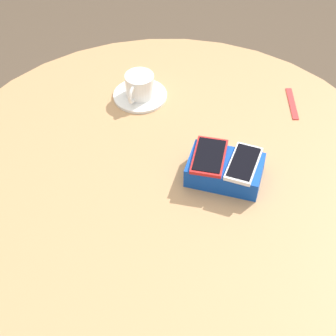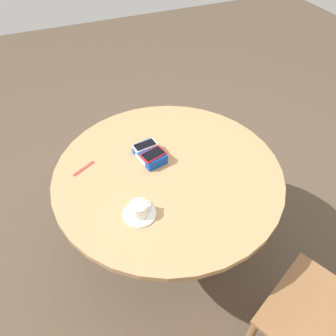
{
  "view_description": "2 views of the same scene",
  "coord_description": "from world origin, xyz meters",
  "px_view_note": "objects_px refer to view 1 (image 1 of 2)",
  "views": [
    {
      "loc": [
        -0.43,
        0.81,
        1.71
      ],
      "look_at": [
        0.0,
        0.0,
        0.74
      ],
      "focal_mm": 60.0,
      "sensor_mm": 36.0,
      "label": 1
    },
    {
      "loc": [
        1.07,
        -0.44,
        1.89
      ],
      "look_at": [
        0.0,
        0.0,
        0.74
      ],
      "focal_mm": 35.0,
      "sensor_mm": 36.0,
      "label": 2
    }
  ],
  "objects_px": {
    "phone_box": "(225,170)",
    "saucer": "(140,95)",
    "phone_red": "(209,156)",
    "coffee_cup": "(139,85)",
    "round_table": "(168,196)",
    "phone_white": "(244,163)",
    "lanyard_strap": "(292,104)"
  },
  "relations": [
    {
      "from": "phone_white",
      "to": "round_table",
      "type": "bearing_deg",
      "value": 20.61
    },
    {
      "from": "phone_box",
      "to": "saucer",
      "type": "xyz_separation_m",
      "value": [
        0.33,
        -0.17,
        -0.02
      ]
    },
    {
      "from": "phone_red",
      "to": "coffee_cup",
      "type": "bearing_deg",
      "value": -30.95
    },
    {
      "from": "phone_box",
      "to": "coffee_cup",
      "type": "distance_m",
      "value": 0.37
    },
    {
      "from": "phone_white",
      "to": "saucer",
      "type": "xyz_separation_m",
      "value": [
        0.37,
        -0.16,
        -0.05
      ]
    },
    {
      "from": "round_table",
      "to": "lanyard_strap",
      "type": "bearing_deg",
      "value": -114.54
    },
    {
      "from": "round_table",
      "to": "phone_red",
      "type": "bearing_deg",
      "value": -151.1
    },
    {
      "from": "saucer",
      "to": "coffee_cup",
      "type": "height_order",
      "value": "coffee_cup"
    },
    {
      "from": "lanyard_strap",
      "to": "round_table",
      "type": "bearing_deg",
      "value": 65.46
    },
    {
      "from": "coffee_cup",
      "to": "lanyard_strap",
      "type": "bearing_deg",
      "value": -156.16
    },
    {
      "from": "round_table",
      "to": "lanyard_strap",
      "type": "distance_m",
      "value": 0.43
    },
    {
      "from": "coffee_cup",
      "to": "saucer",
      "type": "bearing_deg",
      "value": -84.35
    },
    {
      "from": "phone_box",
      "to": "saucer",
      "type": "relative_size",
      "value": 1.29
    },
    {
      "from": "round_table",
      "to": "coffee_cup",
      "type": "bearing_deg",
      "value": -47.07
    },
    {
      "from": "phone_box",
      "to": "round_table",
      "type": "bearing_deg",
      "value": 22.81
    },
    {
      "from": "phone_box",
      "to": "saucer",
      "type": "distance_m",
      "value": 0.37
    },
    {
      "from": "phone_white",
      "to": "phone_red",
      "type": "height_order",
      "value": "phone_white"
    },
    {
      "from": "round_table",
      "to": "phone_red",
      "type": "distance_m",
      "value": 0.17
    },
    {
      "from": "saucer",
      "to": "coffee_cup",
      "type": "distance_m",
      "value": 0.04
    },
    {
      "from": "phone_box",
      "to": "lanyard_strap",
      "type": "distance_m",
      "value": 0.34
    },
    {
      "from": "round_table",
      "to": "coffee_cup",
      "type": "height_order",
      "value": "coffee_cup"
    },
    {
      "from": "phone_box",
      "to": "coffee_cup",
      "type": "bearing_deg",
      "value": -27.01
    },
    {
      "from": "phone_white",
      "to": "phone_red",
      "type": "xyz_separation_m",
      "value": [
        0.08,
        0.02,
        -0.0
      ]
    },
    {
      "from": "lanyard_strap",
      "to": "phone_box",
      "type": "bearing_deg",
      "value": 81.02
    },
    {
      "from": "coffee_cup",
      "to": "lanyard_strap",
      "type": "distance_m",
      "value": 0.42
    },
    {
      "from": "round_table",
      "to": "coffee_cup",
      "type": "xyz_separation_m",
      "value": [
        0.2,
        -0.22,
        0.12
      ]
    },
    {
      "from": "phone_red",
      "to": "saucer",
      "type": "relative_size",
      "value": 0.93
    },
    {
      "from": "phone_red",
      "to": "saucer",
      "type": "xyz_separation_m",
      "value": [
        0.29,
        -0.18,
        -0.05
      ]
    },
    {
      "from": "round_table",
      "to": "phone_box",
      "type": "bearing_deg",
      "value": -157.19
    },
    {
      "from": "phone_white",
      "to": "saucer",
      "type": "bearing_deg",
      "value": -23.47
    },
    {
      "from": "phone_white",
      "to": "lanyard_strap",
      "type": "height_order",
      "value": "phone_white"
    },
    {
      "from": "saucer",
      "to": "lanyard_strap",
      "type": "distance_m",
      "value": 0.42
    }
  ]
}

